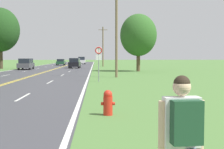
# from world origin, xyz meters

# --- Properties ---
(hitchhiker_person) EXTENTS (0.59, 0.43, 1.74)m
(hitchhiker_person) POSITION_xyz_m (7.59, 4.98, 1.07)
(hitchhiker_person) COLOR #38476B
(hitchhiker_person) RESTS_ON ground
(fire_hydrant) EXTENTS (0.47, 0.31, 0.85)m
(fire_hydrant) POSITION_xyz_m (6.93, 11.63, 0.43)
(fire_hydrant) COLOR red
(fire_hydrant) RESTS_ON ground
(traffic_sign) EXTENTS (0.60, 0.10, 2.77)m
(traffic_sign) POSITION_xyz_m (6.75, 25.81, 2.10)
(traffic_sign) COLOR gray
(traffic_sign) RESTS_ON ground
(utility_pole_midground) EXTENTS (1.80, 0.24, 9.67)m
(utility_pole_midground) POSITION_xyz_m (8.49, 30.91, 4.99)
(utility_pole_midground) COLOR brown
(utility_pole_midground) RESTS_ON ground
(utility_pole_far) EXTENTS (1.80, 0.24, 7.92)m
(utility_pole_far) POSITION_xyz_m (7.97, 63.58, 4.11)
(utility_pole_far) COLOR brown
(utility_pole_far) RESTS_ON ground
(tree_behind_sign) EXTENTS (4.90, 4.90, 7.69)m
(tree_behind_sign) POSITION_xyz_m (12.24, 42.92, 4.86)
(tree_behind_sign) COLOR brown
(tree_behind_sign) RESTS_ON ground
(tree_mid_treeline) EXTENTS (6.21, 6.21, 9.92)m
(tree_mid_treeline) POSITION_xyz_m (-8.99, 53.07, 6.33)
(tree_mid_treeline) COLOR #473828
(tree_mid_treeline) RESTS_ON ground
(car_dark_grey_suv_approaching) EXTENTS (2.01, 4.91, 1.70)m
(car_dark_grey_suv_approaching) POSITION_xyz_m (-4.25, 49.95, 0.89)
(car_dark_grey_suv_approaching) COLOR black
(car_dark_grey_suv_approaching) RESTS_ON ground
(car_black_van_mid_near) EXTENTS (1.94, 4.43, 1.73)m
(car_black_van_mid_near) POSITION_xyz_m (2.88, 55.48, 0.90)
(car_black_van_mid_near) COLOR black
(car_black_van_mid_near) RESTS_ON ground
(car_dark_green_sedan_mid_far) EXTENTS (1.84, 4.50, 1.44)m
(car_dark_green_sedan_mid_far) POSITION_xyz_m (-1.52, 73.70, 0.74)
(car_dark_green_sedan_mid_far) COLOR black
(car_dark_green_sedan_mid_far) RESTS_ON ground
(car_white_suv_receding) EXTENTS (1.99, 4.08, 1.95)m
(car_white_suv_receding) POSITION_xyz_m (2.72, 85.82, 1.02)
(car_white_suv_receding) COLOR black
(car_white_suv_receding) RESTS_ON ground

